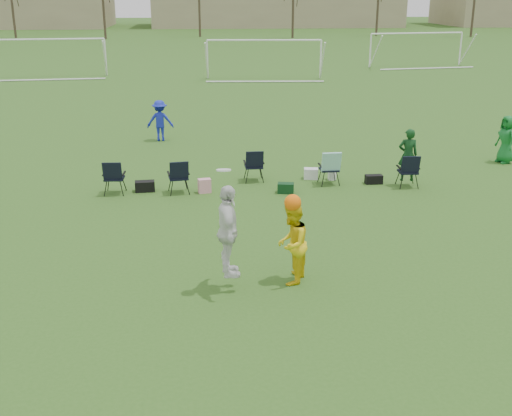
{
  "coord_description": "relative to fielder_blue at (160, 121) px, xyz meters",
  "views": [
    {
      "loc": [
        -0.13,
        -9.87,
        5.43
      ],
      "look_at": [
        0.92,
        2.35,
        1.25
      ],
      "focal_mm": 45.0,
      "sensor_mm": 36.0,
      "label": 1
    }
  ],
  "objects": [
    {
      "name": "fielder_blue",
      "position": [
        0.0,
        0.0,
        0.0
      ],
      "size": [
        1.0,
        0.59,
        1.53
      ],
      "primitive_type": "imported",
      "rotation": [
        0.0,
        0.0,
        3.12
      ],
      "color": "#1725AF",
      "rests_on": "ground"
    },
    {
      "name": "fielder_green_far",
      "position": [
        11.51,
        -4.28,
        0.02
      ],
      "size": [
        0.66,
        0.86,
        1.57
      ],
      "primitive_type": "imported",
      "rotation": [
        0.0,
        0.0,
        -1.34
      ],
      "color": "#126827",
      "rests_on": "ground"
    },
    {
      "name": "center_contest",
      "position": [
        2.61,
        -12.91,
        0.25
      ],
      "size": [
        1.92,
        1.25,
        2.42
      ],
      "color": "white",
      "rests_on": "ground"
    },
    {
      "name": "sideline_setup",
      "position": [
        3.78,
        -6.42,
        -0.25
      ],
      "size": [
        9.01,
        1.77,
        1.69
      ],
      "color": "#0F3A17",
      "rests_on": "ground"
    },
    {
      "name": "goal_right",
      "position": [
        17.68,
        23.74,
        1.16
      ],
      "size": [
        7.35,
        1.14,
        2.46
      ],
      "rotation": [
        0.0,
        0.0,
        0.14
      ],
      "color": "white",
      "rests_on": "ground"
    },
    {
      "name": "ground",
      "position": [
        1.68,
        -14.26,
        -0.76
      ],
      "size": [
        260.0,
        260.0,
        0.0
      ],
      "primitive_type": "plane",
      "color": "#2F591B",
      "rests_on": "ground"
    },
    {
      "name": "goal_left",
      "position": [
        -8.32,
        19.74,
        1.16
      ],
      "size": [
        7.39,
        0.76,
        2.46
      ],
      "rotation": [
        0.0,
        0.0,
        0.09
      ],
      "color": "white",
      "rests_on": "ground"
    },
    {
      "name": "goal_mid",
      "position": [
        5.68,
        17.74,
        1.16
      ],
      "size": [
        7.4,
        0.63,
        2.46
      ],
      "rotation": [
        0.0,
        0.0,
        -0.07
      ],
      "color": "white",
      "rests_on": "ground"
    }
  ]
}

